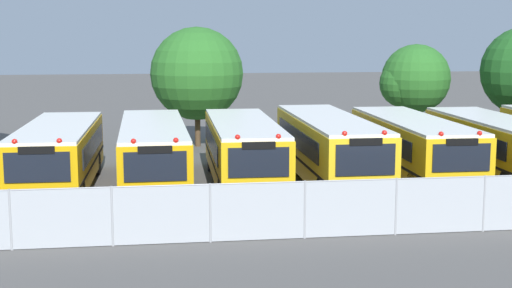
{
  "coord_description": "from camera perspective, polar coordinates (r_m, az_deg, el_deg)",
  "views": [
    {
      "loc": [
        -6.88,
        -28.03,
        5.92
      ],
      "look_at": [
        -2.92,
        0.0,
        1.6
      ],
      "focal_mm": 51.21,
      "sensor_mm": 36.0,
      "label": 1
    }
  ],
  "objects": [
    {
      "name": "chainlink_fence",
      "position": [
        21.93,
        10.88,
        -4.74
      ],
      "size": [
        27.46,
        0.07,
        1.72
      ],
      "color": "#9EA0A3",
      "rests_on": "ground_plane"
    },
    {
      "name": "school_bus_2",
      "position": [
        28.52,
        -0.99,
        -0.46
      ],
      "size": [
        2.68,
        9.82,
        2.65
      ],
      "rotation": [
        0.0,
        0.0,
        3.12
      ],
      "color": "yellow",
      "rests_on": "ground_plane"
    },
    {
      "name": "ground_plane",
      "position": [
        29.47,
        5.64,
        -2.96
      ],
      "size": [
        160.0,
        160.0,
        0.0
      ],
      "primitive_type": "plane",
      "color": "#514F4C"
    },
    {
      "name": "school_bus_5",
      "position": [
        31.45,
        18.25,
        -0.09
      ],
      "size": [
        2.67,
        9.93,
        2.59
      ],
      "rotation": [
        0.0,
        0.0,
        3.13
      ],
      "color": "yellow",
      "rests_on": "ground_plane"
    },
    {
      "name": "tree_2",
      "position": [
        40.6,
        12.15,
        4.91
      ],
      "size": [
        3.88,
        3.73,
        5.33
      ],
      "color": "#4C3823",
      "rests_on": "ground_plane"
    },
    {
      "name": "school_bus_3",
      "position": [
        28.99,
        5.71,
        -0.23
      ],
      "size": [
        2.56,
        10.48,
        2.77
      ],
      "rotation": [
        0.0,
        0.0,
        3.14
      ],
      "color": "yellow",
      "rests_on": "ground_plane"
    },
    {
      "name": "school_bus_0",
      "position": [
        28.62,
        -15.15,
        -0.76
      ],
      "size": [
        2.73,
        9.5,
        2.61
      ],
      "rotation": [
        0.0,
        0.0,
        3.12
      ],
      "color": "#EAA80C",
      "rests_on": "ground_plane"
    },
    {
      "name": "school_bus_1",
      "position": [
        28.5,
        -8.03,
        -0.59
      ],
      "size": [
        2.63,
        10.4,
        2.6
      ],
      "rotation": [
        0.0,
        0.0,
        3.15
      ],
      "color": "#EAA80C",
      "rests_on": "ground_plane"
    },
    {
      "name": "traffic_cone",
      "position": [
        22.22,
        -8.31,
        -6.04
      ],
      "size": [
        0.47,
        0.47,
        0.62
      ],
      "primitive_type": "cone",
      "color": "#EA5914",
      "rests_on": "ground_plane"
    },
    {
      "name": "school_bus_4",
      "position": [
        30.47,
        12.11,
        -0.11
      ],
      "size": [
        2.71,
        10.19,
        2.6
      ],
      "rotation": [
        0.0,
        0.0,
        3.13
      ],
      "color": "yellow",
      "rests_on": "ground_plane"
    },
    {
      "name": "tree_1",
      "position": [
        38.14,
        -4.72,
        5.44
      ],
      "size": [
        4.84,
        4.84,
        6.24
      ],
      "color": "#4C3823",
      "rests_on": "ground_plane"
    }
  ]
}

